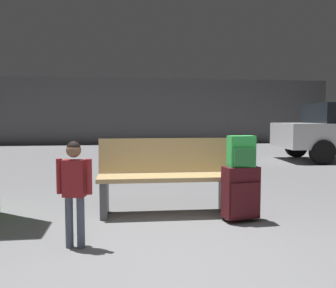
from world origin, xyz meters
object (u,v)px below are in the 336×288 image
at_px(backpack_bright, 241,152).
at_px(bench, 166,176).
at_px(suitcase, 241,193).
at_px(child, 74,183).

bearing_deg(backpack_bright, bench, 148.21).
xyz_separation_m(bench, suitcase, (0.77, -0.48, -0.12)).
distance_m(suitcase, child, 1.82).
distance_m(suitcase, backpack_bright, 0.45).
bearing_deg(suitcase, child, -161.37).
height_order(bench, backpack_bright, backpack_bright).
xyz_separation_m(suitcase, child, (-1.71, -0.58, 0.26)).
height_order(suitcase, backpack_bright, backpack_bright).
height_order(suitcase, child, child).
relative_size(backpack_bright, child, 0.36).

